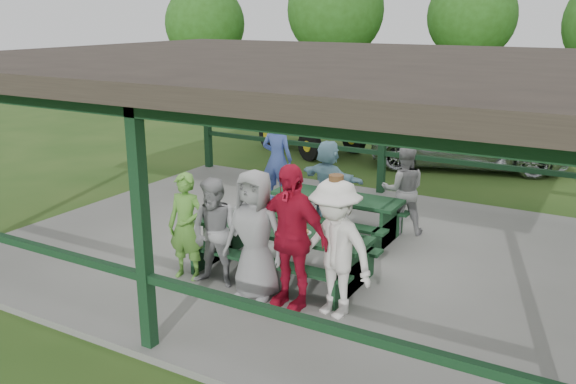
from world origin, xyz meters
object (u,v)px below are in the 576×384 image
Objects in this scene: picnic_table_near at (282,245)px; contestant_green at (186,227)px; spectator_grey at (403,190)px; contestant_red at (290,237)px; contestant_white_fedora at (335,248)px; farm_trailer at (311,126)px; pickup_truck at (470,139)px; picnic_table_far at (336,210)px; spectator_blue at (277,159)px; spectator_lblue at (328,180)px; contestant_grey_left at (216,233)px; contestant_grey_mid at (255,235)px.

contestant_green is (-1.20, -0.79, 0.34)m from picnic_table_near.
spectator_grey reaches higher than picnic_table_near.
contestant_white_fedora is at bearing 12.56° from contestant_red.
contestant_red is 0.48× the size of farm_trailer.
contestant_red is at bearing -7.64° from contestant_green.
contestant_white_fedora is at bearing 167.19° from pickup_truck.
pickup_truck is (0.64, 8.92, 0.15)m from picnic_table_near.
spectator_grey is (2.15, 3.51, -0.01)m from contestant_green.
picnic_table_near is 1.37× the size of contestant_red.
contestant_white_fedora is 1.19× the size of spectator_grey.
picnic_table_far is 0.56× the size of farm_trailer.
contestant_red reaches higher than spectator_blue.
pickup_truck is at bearing 30.01° from farm_trailer.
contestant_red reaches higher than spectator_lblue.
spectator_grey is (1.52, 0.00, 0.03)m from spectator_lblue.
picnic_table_near is at bearing 26.96° from contestant_green.
contestant_grey_left is 0.81× the size of contestant_red.
spectator_lblue is at bearing 152.66° from pickup_truck.
picnic_table_near is 1.48× the size of contestant_grey_mid.
picnic_table_far is at bearing 129.04° from contestant_white_fedora.
contestant_green is 1.01× the size of spectator_grey.
picnic_table_far is 1.43× the size of contestant_grey_left.
picnic_table_near is at bearing 133.53° from contestant_red.
contestant_green is 0.39× the size of farm_trailer.
spectator_lblue is (-0.62, 3.56, -0.15)m from contestant_grey_mid.
spectator_grey is (-0.29, 3.48, -0.13)m from contestant_white_fedora.
contestant_green is 1.26m from contestant_grey_mid.
contestant_red is at bearing -160.34° from contestant_white_fedora.
spectator_lblue is at bearing 101.72° from picnic_table_near.
picnic_table_far is 1.26× the size of contestant_grey_mid.
contestant_green is at bearing 173.37° from contestant_grey_left.
spectator_lblue is at bearing 126.46° from picnic_table_far.
spectator_lblue is at bearing 96.88° from contestant_grey_mid.
contestant_green is 9.62m from farm_trailer.
contestant_white_fedora is 1.23× the size of spectator_lblue.
contestant_grey_left is at bearing 103.30° from spectator_lblue.
contestant_red is at bearing 163.45° from pickup_truck.
contestant_red is at bearing -77.19° from picnic_table_far.
contestant_green is at bearing 94.46° from spectator_lblue.
farm_trailer is at bearing 123.21° from contestant_red.
spectator_blue is (-2.04, 3.29, 0.44)m from picnic_table_near.
contestant_green is 4.17m from spectator_blue.
contestant_grey_left is (-0.61, -2.80, 0.35)m from picnic_table_far.
contestant_grey_left is (0.55, -0.01, -0.00)m from contestant_green.
spectator_blue is (-1.39, 4.09, 0.10)m from contestant_grey_left.
contestant_green reaches higher than picnic_table_near.
contestant_red is 1.04× the size of contestant_white_fedora.
spectator_lblue is at bearing -35.62° from farm_trailer.
contestant_red is 1.10× the size of spectator_blue.
picnic_table_near is 3.89m from spectator_blue.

